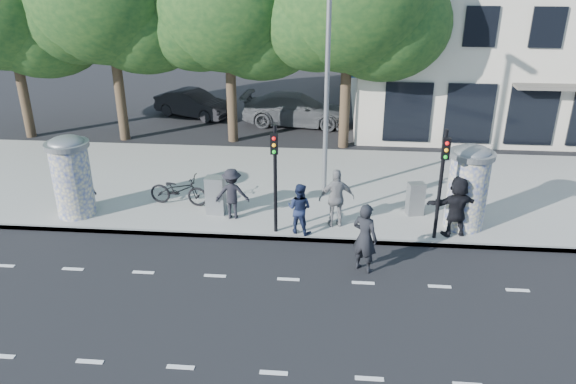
# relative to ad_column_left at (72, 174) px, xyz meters

# --- Properties ---
(ground) EXTENTS (120.00, 120.00, 0.00)m
(ground) POSITION_rel_ad_column_left_xyz_m (7.20, -4.50, -1.54)
(ground) COLOR black
(ground) RESTS_ON ground
(sidewalk) EXTENTS (40.00, 8.00, 0.15)m
(sidewalk) POSITION_rel_ad_column_left_xyz_m (7.20, 3.00, -1.46)
(sidewalk) COLOR gray
(sidewalk) RESTS_ON ground
(curb) EXTENTS (40.00, 0.10, 0.16)m
(curb) POSITION_rel_ad_column_left_xyz_m (7.20, -0.95, -1.46)
(curb) COLOR slate
(curb) RESTS_ON ground
(lane_dash_near) EXTENTS (32.00, 0.12, 0.01)m
(lane_dash_near) POSITION_rel_ad_column_left_xyz_m (7.20, -6.70, -1.53)
(lane_dash_near) COLOR silver
(lane_dash_near) RESTS_ON ground
(lane_dash_far) EXTENTS (32.00, 0.12, 0.01)m
(lane_dash_far) POSITION_rel_ad_column_left_xyz_m (7.20, -3.10, -1.53)
(lane_dash_far) COLOR silver
(lane_dash_far) RESTS_ON ground
(ad_column_left) EXTENTS (1.36, 1.36, 2.65)m
(ad_column_left) POSITION_rel_ad_column_left_xyz_m (0.00, 0.00, 0.00)
(ad_column_left) COLOR beige
(ad_column_left) RESTS_ON sidewalk
(ad_column_right) EXTENTS (1.36, 1.36, 2.65)m
(ad_column_right) POSITION_rel_ad_column_left_xyz_m (12.40, 0.20, 0.00)
(ad_column_right) COLOR beige
(ad_column_right) RESTS_ON sidewalk
(traffic_pole_near) EXTENTS (0.22, 0.31, 3.40)m
(traffic_pole_near) POSITION_rel_ad_column_left_xyz_m (6.60, -0.71, 0.69)
(traffic_pole_near) COLOR black
(traffic_pole_near) RESTS_ON sidewalk
(traffic_pole_far) EXTENTS (0.22, 0.31, 3.40)m
(traffic_pole_far) POSITION_rel_ad_column_left_xyz_m (11.40, -0.71, 0.69)
(traffic_pole_far) COLOR black
(traffic_pole_far) RESTS_ON sidewalk
(street_lamp) EXTENTS (0.25, 0.93, 8.00)m
(street_lamp) POSITION_rel_ad_column_left_xyz_m (8.00, 2.13, 3.26)
(street_lamp) COLOR slate
(street_lamp) RESTS_ON sidewalk
(tree_near_left) EXTENTS (6.80, 6.80, 8.97)m
(tree_near_left) POSITION_rel_ad_column_left_xyz_m (3.70, 8.20, 4.53)
(tree_near_left) COLOR #38281C
(tree_near_left) RESTS_ON ground
(ped_a) EXTENTS (0.83, 0.58, 1.61)m
(ped_a) POSITION_rel_ad_column_left_xyz_m (0.15, 0.29, -0.58)
(ped_a) COLOR black
(ped_a) RESTS_ON sidewalk
(ped_c) EXTENTS (0.94, 0.84, 1.60)m
(ped_c) POSITION_rel_ad_column_left_xyz_m (7.32, -0.65, -0.59)
(ped_c) COLOR #18203D
(ped_c) RESTS_ON sidewalk
(ped_d) EXTENTS (1.12, 0.70, 1.67)m
(ped_d) POSITION_rel_ad_column_left_xyz_m (5.12, 0.17, -0.55)
(ped_d) COLOR black
(ped_d) RESTS_ON sidewalk
(ped_e) EXTENTS (1.20, 0.81, 1.88)m
(ped_e) POSITION_rel_ad_column_left_xyz_m (8.43, -0.13, -0.45)
(ped_e) COLOR gray
(ped_e) RESTS_ON sidewalk
(ped_f) EXTENTS (1.85, 1.00, 1.89)m
(ped_f) POSITION_rel_ad_column_left_xyz_m (12.00, -0.41, -0.44)
(ped_f) COLOR black
(ped_f) RESTS_ON sidewalk
(man_road) EXTENTS (0.87, 0.79, 2.00)m
(man_road) POSITION_rel_ad_column_left_xyz_m (9.21, -2.43, -0.54)
(man_road) COLOR black
(man_road) RESTS_ON ground
(bicycle) EXTENTS (0.90, 2.07, 1.06)m
(bicycle) POSITION_rel_ad_column_left_xyz_m (3.14, 1.00, -0.86)
(bicycle) COLOR black
(bicycle) RESTS_ON sidewalk
(cabinet_left) EXTENTS (0.63, 0.47, 1.26)m
(cabinet_left) POSITION_rel_ad_column_left_xyz_m (4.52, 0.45, -0.76)
(cabinet_left) COLOR gray
(cabinet_left) RESTS_ON sidewalk
(cabinet_right) EXTENTS (0.59, 0.48, 1.08)m
(cabinet_right) POSITION_rel_ad_column_left_xyz_m (10.99, 0.93, -0.85)
(cabinet_right) COLOR gray
(cabinet_right) RESTS_ON sidewalk
(car_mid) EXTENTS (2.97, 4.38, 1.37)m
(car_mid) POSITION_rel_ad_column_left_xyz_m (1.00, 11.89, -0.85)
(car_mid) COLOR black
(car_mid) RESTS_ON ground
(car_right) EXTENTS (2.56, 5.44, 1.53)m
(car_right) POSITION_rel_ad_column_left_xyz_m (6.38, 10.96, -0.77)
(car_right) COLOR #4D5054
(car_right) RESTS_ON ground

